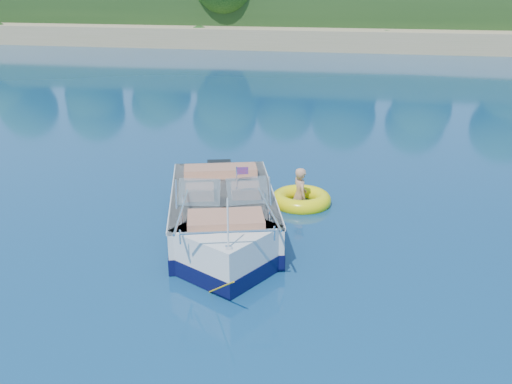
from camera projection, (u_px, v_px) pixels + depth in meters
ground at (320, 297)px, 9.84m from camera, size 160.00×160.00×0.00m
shoreline at (367, 14)px, 68.03m from camera, size 170.00×59.00×6.00m
motorboat at (224, 220)px, 11.97m from camera, size 3.22×5.91×2.03m
tow_tube at (301, 200)px, 13.86m from camera, size 1.61×1.61×0.39m
boy at (299, 202)px, 13.98m from camera, size 0.70×0.87×1.57m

